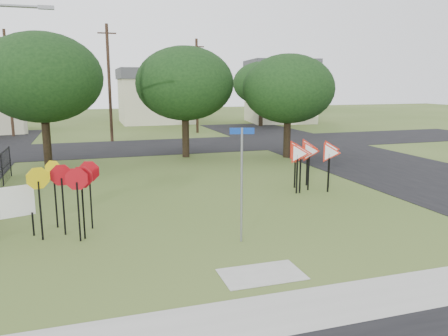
% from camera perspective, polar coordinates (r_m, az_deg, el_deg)
% --- Properties ---
extents(ground, '(140.00, 140.00, 0.00)m').
position_cam_1_polar(ground, '(13.04, 0.88, -9.54)').
color(ground, '#405821').
extents(sidewalk, '(30.00, 1.60, 0.02)m').
position_cam_1_polar(sidewalk, '(9.50, 9.28, -17.90)').
color(sidewalk, '#9E9E96').
rests_on(sidewalk, ground).
extents(street_right, '(8.00, 50.00, 0.02)m').
position_cam_1_polar(street_right, '(27.17, 18.55, 0.78)').
color(street_right, black).
rests_on(street_right, ground).
extents(street_far, '(60.00, 8.00, 0.02)m').
position_cam_1_polar(street_far, '(32.14, -10.42, 2.70)').
color(street_far, black).
rests_on(street_far, ground).
extents(curb_pad, '(2.00, 1.20, 0.02)m').
position_cam_1_polar(curb_pad, '(10.96, 4.94, -13.68)').
color(curb_pad, '#9E9E96').
rests_on(curb_pad, ground).
extents(street_name_sign, '(0.68, 0.19, 3.35)m').
position_cam_1_polar(street_name_sign, '(12.51, 2.32, -1.36)').
color(street_name_sign, gray).
rests_on(street_name_sign, ground).
extents(stop_sign_cluster, '(2.09, 1.81, 2.21)m').
position_cam_1_polar(stop_sign_cluster, '(13.92, -19.80, -1.75)').
color(stop_sign_cluster, black).
rests_on(stop_sign_cluster, ground).
extents(yield_sign_cluster, '(2.77, 2.04, 2.19)m').
position_cam_1_polar(yield_sign_cluster, '(19.11, 11.18, 1.91)').
color(yield_sign_cluster, black).
rests_on(yield_sign_cluster, ground).
extents(info_board, '(1.21, 0.44, 1.57)m').
position_cam_1_polar(info_board, '(14.48, -25.93, -4.25)').
color(info_board, black).
rests_on(info_board, ground).
extents(far_pole_a, '(1.40, 0.24, 9.00)m').
position_cam_1_polar(far_pole_a, '(35.63, -14.75, 10.73)').
color(far_pole_a, '#3A271A').
rests_on(far_pole_a, ground).
extents(far_pole_b, '(1.40, 0.24, 8.50)m').
position_cam_1_polar(far_pole_b, '(40.79, -3.56, 10.71)').
color(far_pole_b, '#3A271A').
rests_on(far_pole_b, ground).
extents(far_pole_c, '(1.40, 0.24, 9.00)m').
position_cam_1_polar(far_pole_c, '(42.03, -26.31, 9.96)').
color(far_pole_c, '#3A271A').
rests_on(far_pole_c, ground).
extents(house_mid, '(8.40, 8.40, 6.20)m').
position_cam_1_polar(house_mid, '(52.20, -8.93, 9.36)').
color(house_mid, beige).
rests_on(house_mid, ground).
extents(house_right, '(8.30, 8.30, 7.20)m').
position_cam_1_polar(house_right, '(52.37, 7.31, 9.95)').
color(house_right, beige).
rests_on(house_right, ground).
extents(tree_near_left, '(6.40, 6.40, 7.27)m').
position_cam_1_polar(tree_near_left, '(25.67, -22.69, 10.83)').
color(tree_near_left, black).
rests_on(tree_near_left, ground).
extents(tree_near_mid, '(6.00, 6.00, 6.80)m').
position_cam_1_polar(tree_near_mid, '(27.22, -5.15, 10.92)').
color(tree_near_mid, black).
rests_on(tree_near_mid, ground).
extents(tree_near_right, '(5.60, 5.60, 6.33)m').
position_cam_1_polar(tree_near_right, '(27.29, 8.40, 10.19)').
color(tree_near_right, black).
rests_on(tree_near_right, ground).
extents(tree_far_right, '(6.00, 6.00, 6.80)m').
position_cam_1_polar(tree_far_right, '(47.10, 4.89, 10.97)').
color(tree_far_right, black).
rests_on(tree_far_right, ground).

